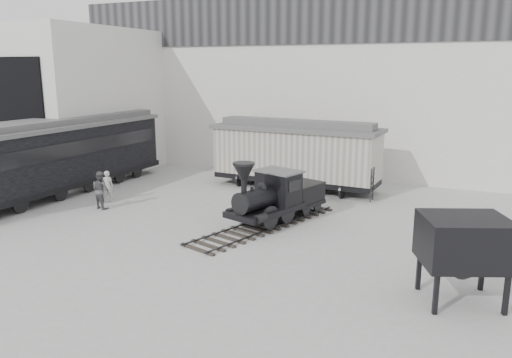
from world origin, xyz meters
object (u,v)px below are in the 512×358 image
at_px(locomotive, 274,199).
at_px(coal_hopper, 463,247).
at_px(visitor_b, 101,190).
at_px(boxcar, 296,153).
at_px(visitor_a, 107,186).
at_px(passenger_coach, 65,155).

xyz_separation_m(locomotive, coal_hopper, (7.66, -4.87, 0.59)).
height_order(locomotive, visitor_b, locomotive).
bearing_deg(boxcar, visitor_a, -136.21).
distance_m(visitor_b, coal_hopper, 16.60).
distance_m(passenger_coach, visitor_b, 4.46).
height_order(boxcar, passenger_coach, boxcar).
relative_size(locomotive, passenger_coach, 0.59).
xyz_separation_m(boxcar, passenger_coach, (-11.14, -5.76, 0.05)).
relative_size(visitor_a, visitor_b, 0.88).
distance_m(visitor_a, visitor_b, 1.22).
bearing_deg(locomotive, visitor_a, -161.85).
xyz_separation_m(locomotive, boxcar, (-1.26, 6.49, 0.96)).
bearing_deg(passenger_coach, visitor_a, -10.72).
distance_m(boxcar, coal_hopper, 14.44).
relative_size(locomotive, visitor_a, 5.18).
bearing_deg(passenger_coach, visitor_b, -23.56).
bearing_deg(boxcar, coal_hopper, -48.02).
xyz_separation_m(locomotive, visitor_b, (-8.50, -1.11, -0.15)).
distance_m(locomotive, visitor_b, 8.57).
xyz_separation_m(boxcar, coal_hopper, (8.91, -11.36, -0.36)).
xyz_separation_m(passenger_coach, coal_hopper, (20.05, -5.60, -0.42)).
height_order(boxcar, visitor_a, boxcar).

